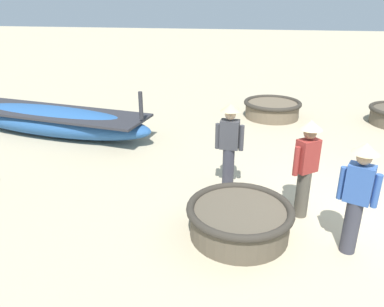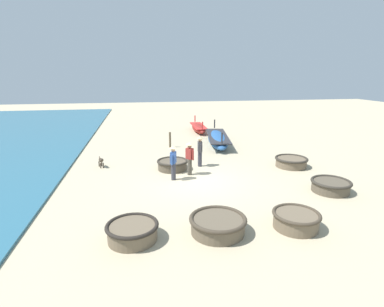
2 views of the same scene
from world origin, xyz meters
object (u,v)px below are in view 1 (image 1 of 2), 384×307
coracle_upturned (272,108)px  fisherman_standing_left (229,141)px  fisherman_standing_right (306,163)px  coracle_front_right (239,219)px  fisherman_by_coracle (358,192)px  long_boat_red_hull (52,120)px

coracle_upturned → fisherman_standing_left: fisherman_standing_left is taller
coracle_upturned → fisherman_standing_right: (-5.61, -0.36, 0.68)m
coracle_upturned → fisherman_standing_right: 5.66m
coracle_upturned → coracle_front_right: 6.39m
fisherman_standing_left → fisherman_standing_right: same height
coracle_front_right → coracle_upturned: bearing=-5.6°
coracle_upturned → fisherman_standing_left: bearing=169.1°
fisherman_by_coracle → coracle_front_right: bearing=85.4°
fisherman_standing_left → fisherman_standing_right: (-0.78, -1.29, 0.00)m
coracle_front_right → fisherman_by_coracle: size_ratio=0.97×
fisherman_standing_right → coracle_upturned: bearing=3.7°
fisherman_standing_right → coracle_front_right: bearing=127.2°
coracle_front_right → fisherman_standing_right: size_ratio=0.97×
coracle_front_right → fisherman_standing_left: (1.52, 0.31, 0.68)m
long_boat_red_hull → fisherman_by_coracle: bearing=-120.1°
coracle_upturned → long_boat_red_hull: (-2.56, 5.82, 0.11)m
coracle_front_right → long_boat_red_hull: bearing=53.9°
fisherman_standing_left → long_boat_red_hull: bearing=65.1°
fisherman_standing_left → fisherman_by_coracle: 2.50m
fisherman_standing_right → fisherman_by_coracle: 1.05m
long_boat_red_hull → fisherman_standing_left: (-2.27, -4.89, 0.57)m
coracle_upturned → fisherman_standing_left: size_ratio=1.03×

